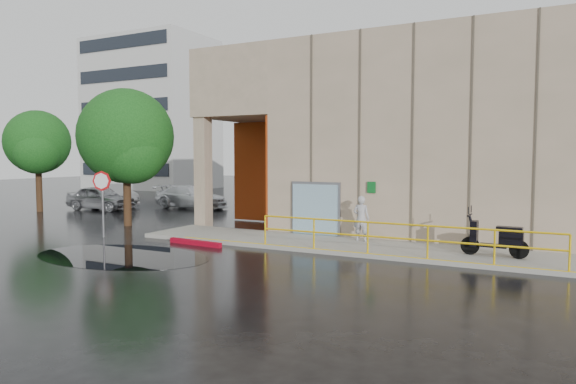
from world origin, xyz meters
name	(u,v)px	position (x,y,z in m)	size (l,w,h in m)	color
ground	(227,266)	(0.00, 0.00, 0.00)	(120.00, 120.00, 0.00)	black
sidewalk	(400,250)	(4.00, 4.50, 0.07)	(20.00, 3.00, 0.15)	gray
building	(466,135)	(5.10, 10.98, 4.21)	(20.00, 10.17, 8.00)	gray
guardrail	(397,239)	(4.25, 3.15, 0.68)	(9.56, 0.06, 1.03)	#E6B70C
distant_building	(152,115)	(-28.00, 27.98, 7.50)	(12.00, 8.08, 15.00)	beige
person	(361,218)	(2.34, 5.28, 0.99)	(0.61, 0.40, 1.67)	#A2A2A7
scooter	(495,228)	(7.00, 4.37, 1.03)	(2.01, 0.72, 1.54)	black
stop_sign	(102,189)	(-7.49, 2.23, 1.94)	(0.79, 0.26, 2.68)	slate
red_curb	(195,243)	(-3.10, 2.50, 0.09)	(2.40, 0.18, 0.18)	maroon
puddle	(122,256)	(-3.94, -0.30, 0.00)	(6.25, 3.85, 0.01)	black
car_a	(101,198)	(-15.82, 9.81, 0.74)	(1.74, 4.33, 1.47)	#989A9F
car_b	(115,195)	(-17.16, 12.29, 0.72)	(1.52, 4.35, 1.43)	#BDBCBE
car_c	(191,197)	(-11.53, 13.09, 0.72)	(2.01, 4.94, 1.43)	silver
tree_near	(128,140)	(-9.02, 5.24, 4.02)	(4.40, 4.40, 6.39)	#301F10
tree_far	(37,145)	(-18.19, 7.40, 3.94)	(3.73, 3.70, 5.94)	#301F10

